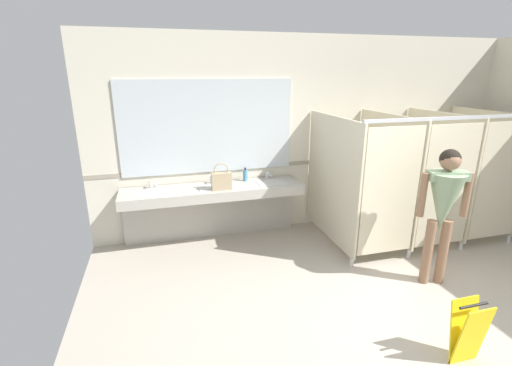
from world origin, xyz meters
TOP-DOWN VIEW (x-y plane):
  - ground_plane at (0.00, 0.00)m, footprint 6.95×5.73m
  - wall_back at (0.00, 2.62)m, footprint 6.95×0.12m
  - wall_back_tile_band at (0.00, 2.56)m, footprint 6.95×0.01m
  - vanity_counter at (-1.74, 2.35)m, footprint 2.58×0.57m
  - mirror_panel at (-1.74, 2.55)m, footprint 2.48×0.02m
  - bathroom_stalls at (1.17, 1.58)m, footprint 2.67×1.52m
  - person_standing at (0.61, 0.52)m, footprint 0.56×0.49m
  - handbag at (-1.64, 2.12)m, footprint 0.27×0.10m
  - soap_dispenser at (-1.23, 2.43)m, footprint 0.07×0.07m
  - wet_floor_sign at (-0.01, -0.60)m, footprint 0.28×0.19m

SIDE VIEW (x-z plane):
  - ground_plane at x=0.00m, z-range -0.10..0.00m
  - wet_floor_sign at x=-0.01m, z-range 0.01..0.60m
  - vanity_counter at x=-1.74m, z-range 0.15..1.13m
  - soap_dispenser at x=-1.23m, z-range 0.85..1.06m
  - handbag at x=-1.64m, z-range 0.81..1.19m
  - bathroom_stalls at x=1.17m, z-range 0.05..1.96m
  - person_standing at x=0.61m, z-range 0.22..1.85m
  - wall_back_tile_band at x=0.00m, z-range 1.02..1.08m
  - wall_back at x=0.00m, z-range 0.00..2.97m
  - mirror_panel at x=-1.74m, z-range 1.02..2.34m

